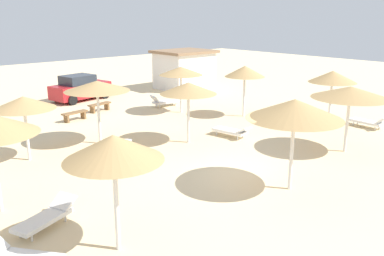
% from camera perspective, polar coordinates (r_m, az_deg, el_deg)
% --- Properties ---
extents(ground_plane, '(80.00, 80.00, 0.00)m').
position_cam_1_polar(ground_plane, '(15.25, 7.61, -6.60)').
color(ground_plane, beige).
extents(parasol_1, '(2.53, 2.53, 2.78)m').
position_cam_1_polar(parasol_1, '(18.38, -0.51, 5.48)').
color(parasol_1, silver).
rests_on(parasol_1, ground).
extents(parasol_2, '(2.88, 2.88, 2.86)m').
position_cam_1_polar(parasol_2, '(18.70, -12.95, 5.64)').
color(parasol_2, silver).
rests_on(parasol_2, ground).
extents(parasol_3, '(2.56, 2.56, 2.72)m').
position_cam_1_polar(parasol_3, '(24.25, -1.53, 7.79)').
color(parasol_3, silver).
rests_on(parasol_3, ground).
extents(parasol_4, '(2.43, 2.43, 2.88)m').
position_cam_1_polar(parasol_4, '(22.46, 18.80, 6.69)').
color(parasol_4, silver).
rests_on(parasol_4, ground).
extents(parasol_5, '(2.40, 2.40, 2.99)m').
position_cam_1_polar(parasol_5, '(9.86, -10.77, -2.75)').
color(parasol_5, silver).
rests_on(parasol_5, ground).
extents(parasol_6, '(2.25, 2.25, 2.89)m').
position_cam_1_polar(parasol_6, '(23.49, 7.29, 7.73)').
color(parasol_6, silver).
rests_on(parasol_6, ground).
extents(parasol_7, '(3.18, 3.18, 2.82)m').
position_cam_1_polar(parasol_7, '(18.31, 20.98, 4.60)').
color(parasol_7, silver).
rests_on(parasol_7, ground).
extents(parasol_8, '(3.13, 3.13, 3.08)m').
position_cam_1_polar(parasol_8, '(13.63, 13.96, 2.52)').
color(parasol_8, silver).
rests_on(parasol_8, ground).
extents(parasol_9, '(2.45, 2.45, 2.61)m').
position_cam_1_polar(parasol_9, '(17.39, -22.19, 3.20)').
color(parasol_9, silver).
rests_on(parasol_9, ground).
extents(lounger_0, '(2.01, 1.27, 0.67)m').
position_cam_1_polar(lounger_0, '(12.32, -19.39, -11.42)').
color(lounger_0, white).
rests_on(lounger_0, ground).
extents(lounger_1, '(0.92, 1.99, 0.63)m').
position_cam_1_polar(lounger_1, '(19.80, 5.54, -0.37)').
color(lounger_1, white).
rests_on(lounger_1, ground).
extents(lounger_2, '(1.70, 1.86, 0.73)m').
position_cam_1_polar(lounger_2, '(17.66, -9.64, -2.47)').
color(lounger_2, white).
rests_on(lounger_2, ground).
extents(lounger_3, '(1.93, 0.87, 0.78)m').
position_cam_1_polar(lounger_3, '(26.27, -3.85, 3.67)').
color(lounger_3, white).
rests_on(lounger_3, ground).
extents(lounger_4, '(0.73, 1.92, 0.72)m').
position_cam_1_polar(lounger_4, '(23.19, 23.22, 0.81)').
color(lounger_4, white).
rests_on(lounger_4, ground).
extents(bench_1, '(1.54, 0.63, 0.49)m').
position_cam_1_polar(bench_1, '(23.62, -15.83, 1.81)').
color(bench_1, brown).
rests_on(bench_1, ground).
extents(bench_2, '(1.55, 0.66, 0.49)m').
position_cam_1_polar(bench_2, '(25.48, -12.61, 3.01)').
color(bench_2, brown).
rests_on(bench_2, ground).
extents(parked_car, '(4.24, 2.53, 1.72)m').
position_cam_1_polar(parked_car, '(29.08, -15.16, 5.33)').
color(parked_car, '#B21E23').
rests_on(parked_car, ground).
extents(beach_cabana, '(4.22, 3.60, 2.96)m').
position_cam_1_polar(beach_cabana, '(32.54, -1.07, 8.11)').
color(beach_cabana, white).
rests_on(beach_cabana, ground).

